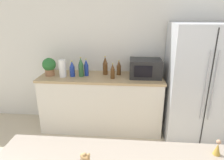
{
  "coord_description": "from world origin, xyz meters",
  "views": [
    {
      "loc": [
        0.0,
        -0.59,
        1.88
      ],
      "look_at": [
        -0.16,
        1.44,
        1.18
      ],
      "focal_mm": 32.0,
      "sensor_mm": 36.0,
      "label": 1
    }
  ],
  "objects_px": {
    "back_bottle_0": "(81,67)",
    "back_bottle_3": "(72,69)",
    "back_bottle_5": "(105,66)",
    "wise_man_figurine_blue": "(217,148)",
    "potted_plant": "(49,66)",
    "camel_figurine": "(84,157)",
    "back_bottle_1": "(86,68)",
    "back_bottle_4": "(119,68)",
    "refrigerator": "(199,83)",
    "back_bottle_2": "(112,71)",
    "microwave": "(145,68)",
    "paper_towel_roll": "(62,68)"
  },
  "relations": [
    {
      "from": "potted_plant",
      "to": "wise_man_figurine_blue",
      "type": "height_order",
      "value": "potted_plant"
    },
    {
      "from": "paper_towel_roll",
      "to": "microwave",
      "type": "bearing_deg",
      "value": 4.37
    },
    {
      "from": "back_bottle_2",
      "to": "back_bottle_0",
      "type": "bearing_deg",
      "value": 172.56
    },
    {
      "from": "back_bottle_0",
      "to": "back_bottle_2",
      "type": "distance_m",
      "value": 0.51
    },
    {
      "from": "back_bottle_5",
      "to": "back_bottle_3",
      "type": "bearing_deg",
      "value": -163.97
    },
    {
      "from": "refrigerator",
      "to": "microwave",
      "type": "height_order",
      "value": "refrigerator"
    },
    {
      "from": "back_bottle_1",
      "to": "back_bottle_3",
      "type": "bearing_deg",
      "value": -163.75
    },
    {
      "from": "back_bottle_2",
      "to": "back_bottle_3",
      "type": "distance_m",
      "value": 0.64
    },
    {
      "from": "back_bottle_0",
      "to": "back_bottle_4",
      "type": "distance_m",
      "value": 0.6
    },
    {
      "from": "microwave",
      "to": "back_bottle_0",
      "type": "height_order",
      "value": "back_bottle_0"
    },
    {
      "from": "refrigerator",
      "to": "back_bottle_0",
      "type": "relative_size",
      "value": 5.65
    },
    {
      "from": "back_bottle_4",
      "to": "back_bottle_5",
      "type": "height_order",
      "value": "back_bottle_5"
    },
    {
      "from": "back_bottle_5",
      "to": "wise_man_figurine_blue",
      "type": "xyz_separation_m",
      "value": [
        0.99,
        -1.89,
        -0.06
      ]
    },
    {
      "from": "back_bottle_0",
      "to": "back_bottle_3",
      "type": "distance_m",
      "value": 0.14
    },
    {
      "from": "back_bottle_1",
      "to": "back_bottle_3",
      "type": "distance_m",
      "value": 0.22
    },
    {
      "from": "back_bottle_1",
      "to": "camel_figurine",
      "type": "height_order",
      "value": "back_bottle_1"
    },
    {
      "from": "refrigerator",
      "to": "microwave",
      "type": "distance_m",
      "value": 0.83
    },
    {
      "from": "camel_figurine",
      "to": "wise_man_figurine_blue",
      "type": "xyz_separation_m",
      "value": [
        0.89,
        0.18,
        -0.01
      ]
    },
    {
      "from": "paper_towel_roll",
      "to": "microwave",
      "type": "relative_size",
      "value": 0.57
    },
    {
      "from": "back_bottle_2",
      "to": "back_bottle_3",
      "type": "bearing_deg",
      "value": 175.27
    },
    {
      "from": "microwave",
      "to": "camel_figurine",
      "type": "distance_m",
      "value": 2.06
    },
    {
      "from": "back_bottle_0",
      "to": "refrigerator",
      "type": "bearing_deg",
      "value": -1.73
    },
    {
      "from": "potted_plant",
      "to": "microwave",
      "type": "distance_m",
      "value": 1.51
    },
    {
      "from": "paper_towel_roll",
      "to": "refrigerator",
      "type": "bearing_deg",
      "value": -0.25
    },
    {
      "from": "back_bottle_3",
      "to": "wise_man_figurine_blue",
      "type": "relative_size",
      "value": 2.12
    },
    {
      "from": "back_bottle_5",
      "to": "wise_man_figurine_blue",
      "type": "relative_size",
      "value": 2.52
    },
    {
      "from": "potted_plant",
      "to": "camel_figurine",
      "type": "relative_size",
      "value": 2.49
    },
    {
      "from": "wise_man_figurine_blue",
      "to": "refrigerator",
      "type": "bearing_deg",
      "value": 75.53
    },
    {
      "from": "microwave",
      "to": "back_bottle_1",
      "type": "distance_m",
      "value": 0.93
    },
    {
      "from": "microwave",
      "to": "back_bottle_5",
      "type": "distance_m",
      "value": 0.64
    },
    {
      "from": "back_bottle_0",
      "to": "back_bottle_1",
      "type": "distance_m",
      "value": 0.09
    },
    {
      "from": "potted_plant",
      "to": "microwave",
      "type": "height_order",
      "value": "potted_plant"
    },
    {
      "from": "back_bottle_3",
      "to": "camel_figurine",
      "type": "bearing_deg",
      "value": -72.41
    },
    {
      "from": "back_bottle_3",
      "to": "camel_figurine",
      "type": "height_order",
      "value": "back_bottle_3"
    },
    {
      "from": "refrigerator",
      "to": "back_bottle_1",
      "type": "distance_m",
      "value": 1.74
    },
    {
      "from": "camel_figurine",
      "to": "back_bottle_5",
      "type": "bearing_deg",
      "value": 92.9
    },
    {
      "from": "camel_figurine",
      "to": "refrigerator",
      "type": "bearing_deg",
      "value": 54.79
    },
    {
      "from": "potted_plant",
      "to": "back_bottle_2",
      "type": "bearing_deg",
      "value": -4.46
    },
    {
      "from": "potted_plant",
      "to": "microwave",
      "type": "xyz_separation_m",
      "value": [
        1.51,
        0.04,
        -0.01
      ]
    },
    {
      "from": "back_bottle_5",
      "to": "back_bottle_2",
      "type": "bearing_deg",
      "value": -55.61
    },
    {
      "from": "microwave",
      "to": "back_bottle_3",
      "type": "xyz_separation_m",
      "value": [
        -1.14,
        -0.07,
        -0.02
      ]
    },
    {
      "from": "refrigerator",
      "to": "back_bottle_3",
      "type": "xyz_separation_m",
      "value": [
        -1.94,
        0.04,
        0.16
      ]
    },
    {
      "from": "paper_towel_roll",
      "to": "camel_figurine",
      "type": "xyz_separation_m",
      "value": [
        0.75,
        -1.89,
        -0.04
      ]
    },
    {
      "from": "refrigerator",
      "to": "back_bottle_0",
      "type": "height_order",
      "value": "refrigerator"
    },
    {
      "from": "back_bottle_1",
      "to": "back_bottle_4",
      "type": "bearing_deg",
      "value": 8.74
    },
    {
      "from": "back_bottle_1",
      "to": "back_bottle_2",
      "type": "distance_m",
      "value": 0.44
    },
    {
      "from": "back_bottle_2",
      "to": "wise_man_figurine_blue",
      "type": "relative_size",
      "value": 1.98
    },
    {
      "from": "refrigerator",
      "to": "microwave",
      "type": "xyz_separation_m",
      "value": [
        -0.8,
        0.11,
        0.18
      ]
    },
    {
      "from": "back_bottle_4",
      "to": "refrigerator",
      "type": "bearing_deg",
      "value": -8.56
    },
    {
      "from": "back_bottle_4",
      "to": "back_bottle_5",
      "type": "distance_m",
      "value": 0.22
    }
  ]
}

